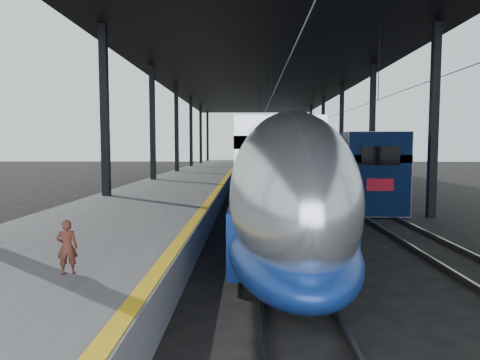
{
  "coord_description": "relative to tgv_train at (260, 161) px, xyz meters",
  "views": [
    {
      "loc": [
        1.02,
        -15.18,
        3.33
      ],
      "look_at": [
        0.65,
        1.81,
        2.0
      ],
      "focal_mm": 32.0,
      "sensor_mm": 36.0,
      "label": 1
    }
  ],
  "objects": [
    {
      "name": "ground",
      "position": [
        -2.0,
        -22.69,
        -2.02
      ],
      "size": [
        160.0,
        160.0,
        0.0
      ],
      "primitive_type": "plane",
      "color": "black",
      "rests_on": "ground"
    },
    {
      "name": "platform",
      "position": [
        -5.5,
        -2.69,
        -1.52
      ],
      "size": [
        6.0,
        80.0,
        1.0
      ],
      "primitive_type": "cube",
      "color": "#4C4C4F",
      "rests_on": "ground"
    },
    {
      "name": "yellow_strip",
      "position": [
        -2.7,
        -2.69,
        -1.01
      ],
      "size": [
        0.3,
        80.0,
        0.01
      ],
      "primitive_type": "cube",
      "color": "gold",
      "rests_on": "platform"
    },
    {
      "name": "rails",
      "position": [
        2.5,
        -2.69,
        -1.94
      ],
      "size": [
        6.52,
        80.0,
        0.16
      ],
      "color": "slate",
      "rests_on": "ground"
    },
    {
      "name": "canopy",
      "position": [
        -0.1,
        -2.69,
        7.1
      ],
      "size": [
        18.0,
        75.0,
        9.47
      ],
      "color": "black",
      "rests_on": "ground"
    },
    {
      "name": "tgv_train",
      "position": [
        0.0,
        0.0,
        0.0
      ],
      "size": [
        3.01,
        65.2,
        4.31
      ],
      "color": "#B1B3B8",
      "rests_on": "ground"
    },
    {
      "name": "second_train",
      "position": [
        5.0,
        9.02,
        0.02
      ],
      "size": [
        2.92,
        56.05,
        4.02
      ],
      "color": "navy",
      "rests_on": "ground"
    },
    {
      "name": "child",
      "position": [
        -4.31,
        -30.26,
        -0.51
      ],
      "size": [
        0.42,
        0.33,
        1.01
      ],
      "primitive_type": "imported",
      "rotation": [
        0.0,
        0.0,
        3.4
      ],
      "color": "#4F231A",
      "rests_on": "platform"
    }
  ]
}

